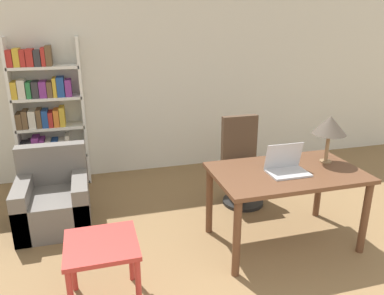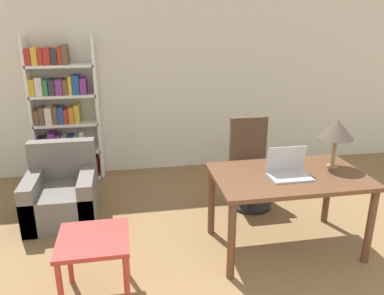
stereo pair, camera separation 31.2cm
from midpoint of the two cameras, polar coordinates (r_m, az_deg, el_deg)
name	(u,v)px [view 1 (the left image)]	position (r m, az deg, el deg)	size (l,w,h in m)	color
wall_back	(178,78)	(5.49, -3.74, 10.58)	(8.00, 0.06, 2.70)	silver
desk	(286,181)	(3.69, 11.78, -5.07)	(1.42, 0.87, 0.78)	brown
laptop	(286,167)	(3.58, 11.79, -2.91)	(0.37, 0.26, 0.27)	#B2B2B7
table_lamp	(330,126)	(3.85, 18.13, 3.11)	(0.33, 0.33, 0.48)	olive
office_chair	(242,165)	(4.54, 5.70, -2.64)	(0.49, 0.49, 1.06)	black
side_table_blue	(102,253)	(3.06, -16.54, -15.28)	(0.54, 0.53, 0.56)	#B2332D
armchair	(54,201)	(4.42, -22.22, -7.61)	(0.74, 0.78, 0.83)	#66605B
bookshelf	(47,122)	(5.32, -22.85, 3.60)	(0.89, 0.28, 1.95)	white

